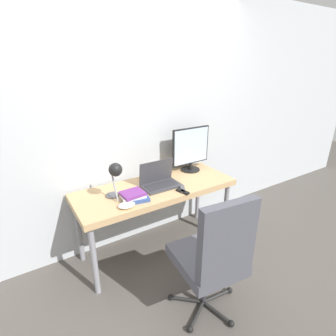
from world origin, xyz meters
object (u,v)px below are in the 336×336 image
object	(u,v)px
desk_lamp	(115,174)
office_chair	(214,255)
laptop	(160,181)
book_stack	(134,196)
monitor	(191,149)
game_controller	(127,205)

from	to	relation	value
desk_lamp	office_chair	distance (m)	1.02
laptop	book_stack	distance (m)	0.37
laptop	office_chair	xyz separation A→B (m)	(-0.09, -0.92, -0.21)
book_stack	monitor	bearing A→B (deg)	20.04
laptop	book_stack	world-z (taller)	laptop
book_stack	game_controller	bearing A→B (deg)	-142.83
laptop	monitor	world-z (taller)	monitor
monitor	desk_lamp	size ratio (longest dim) A/B	1.33
desk_lamp	game_controller	bearing A→B (deg)	-76.82
laptop	game_controller	size ratio (longest dim) A/B	2.49
monitor	game_controller	distance (m)	1.05
laptop	book_stack	xyz separation A→B (m)	(-0.34, -0.14, -0.02)
office_chair	book_stack	xyz separation A→B (m)	(-0.25, 0.79, 0.19)
laptop	office_chair	bearing A→B (deg)	-95.42
laptop	book_stack	size ratio (longest dim) A/B	1.45
office_chair	game_controller	size ratio (longest dim) A/B	7.19
desk_lamp	office_chair	size ratio (longest dim) A/B	0.34
laptop	monitor	size ratio (longest dim) A/B	0.76
laptop	monitor	distance (m)	0.57
office_chair	book_stack	world-z (taller)	office_chair
book_stack	game_controller	distance (m)	0.14
laptop	game_controller	xyz separation A→B (m)	(-0.45, -0.22, -0.03)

